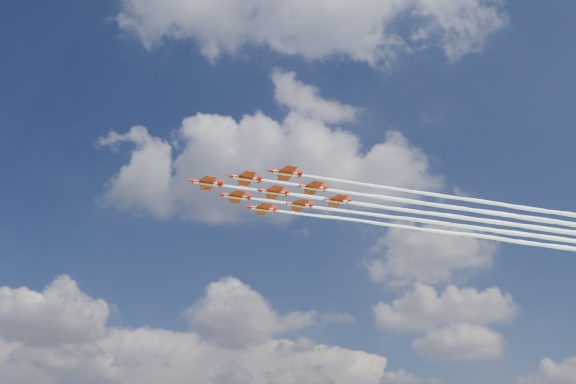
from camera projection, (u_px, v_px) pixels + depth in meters
The scene contains 9 objects.
jet_lead at pixel (425, 213), 183.64m from camera, with size 138.67×65.46×2.66m.
jet_row2_port at pixel (464, 209), 180.87m from camera, with size 138.67×65.46×2.66m.
jet_row2_starb at pixel (442, 224), 191.86m from camera, with size 138.67×65.46×2.66m.
jet_row3_port at pixel (503, 205), 178.10m from camera, with size 138.67×65.46×2.66m.
jet_row3_centre at pixel (479, 220), 189.09m from camera, with size 138.67×65.46×2.66m.
jet_row3_starb at pixel (458, 234), 200.08m from camera, with size 138.67×65.46×2.66m.
jet_row4_port at pixel (517, 216), 186.32m from camera, with size 138.67×65.46×2.66m.
jet_row4_starb at pixel (494, 230), 197.31m from camera, with size 138.67×65.46×2.66m.
jet_tail at pixel (530, 227), 194.54m from camera, with size 138.67×65.46×2.66m.
Camera 1 is at (17.04, -151.34, 4.00)m, focal length 35.00 mm.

